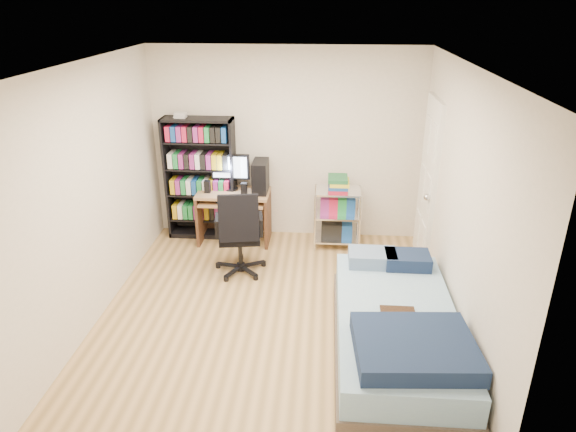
# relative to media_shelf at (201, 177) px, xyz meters

# --- Properties ---
(room) EXTENTS (3.58, 4.08, 2.58)m
(room) POSITION_rel_media_shelf_xyz_m (1.12, -1.84, 0.42)
(room) COLOR tan
(room) RESTS_ON ground
(media_shelf) EXTENTS (0.91, 0.30, 1.69)m
(media_shelf) POSITION_rel_media_shelf_xyz_m (0.00, 0.00, 0.00)
(media_shelf) COLOR black
(media_shelf) RESTS_ON room
(computer_desk) EXTENTS (0.93, 0.54, 1.17)m
(computer_desk) POSITION_rel_media_shelf_xyz_m (0.55, -0.10, -0.20)
(computer_desk) COLOR #A87A56
(computer_desk) RESTS_ON room
(office_chair) EXTENTS (0.71, 0.71, 1.04)m
(office_chair) POSITION_rel_media_shelf_xyz_m (0.67, -1.00, -0.50)
(office_chair) COLOR black
(office_chair) RESTS_ON room
(wire_cart) EXTENTS (0.59, 0.43, 0.95)m
(wire_cart) POSITION_rel_media_shelf_xyz_m (1.81, -0.18, -0.21)
(wire_cart) COLOR silver
(wire_cart) RESTS_ON room
(bed) EXTENTS (1.08, 2.16, 0.62)m
(bed) POSITION_rel_media_shelf_xyz_m (2.32, -2.43, -0.56)
(bed) COLOR brown
(bed) RESTS_ON room
(door) EXTENTS (0.12, 0.80, 2.00)m
(door) POSITION_rel_media_shelf_xyz_m (2.85, -0.49, 0.17)
(door) COLOR white
(door) RESTS_ON room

